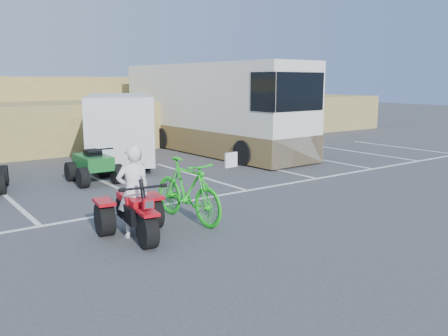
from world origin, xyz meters
TOP-DOWN VIEW (x-y plane):
  - ground at (0.00, 0.00)m, footprint 100.00×100.00m
  - parking_stripes at (0.87, 4.07)m, footprint 28.00×5.16m
  - grass_embankment at (0.00, 15.48)m, footprint 40.00×8.50m
  - red_trike_atv at (-1.43, 0.54)m, footprint 1.49×1.86m
  - rider at (-1.41, 0.69)m, footprint 0.69×0.50m
  - green_dirt_bike at (-0.06, 0.96)m, footprint 0.80×2.26m
  - cargo_trailer at (1.70, 8.35)m, footprint 3.99×5.59m
  - rv_motorhome at (6.09, 8.99)m, footprint 2.89×9.95m
  - quad_atv_green at (-0.24, 5.86)m, footprint 1.28×1.68m

SIDE VIEW (x-z plane):
  - ground at x=0.00m, z-range 0.00..0.00m
  - red_trike_atv at x=-1.43m, z-range -0.55..0.55m
  - quad_atv_green at x=-0.24m, z-range -0.54..0.54m
  - parking_stripes at x=0.87m, z-range 0.00..0.01m
  - green_dirt_bike at x=-0.06m, z-range 0.00..1.33m
  - rider at x=-1.41m, z-range 0.00..1.76m
  - cargo_trailer at x=1.70m, z-range 0.10..2.52m
  - grass_embankment at x=0.00m, z-range -0.13..2.97m
  - rv_motorhome at x=6.09m, z-range -0.23..3.31m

